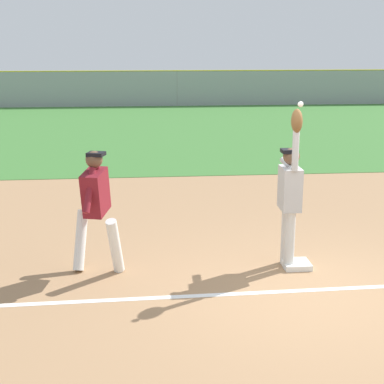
# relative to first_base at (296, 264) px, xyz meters

# --- Properties ---
(ground_plane) EXTENTS (73.60, 73.60, 0.00)m
(ground_plane) POSITION_rel_first_base_xyz_m (-0.11, -0.89, -0.04)
(ground_plane) COLOR #A37A54
(outfield_grass) EXTENTS (49.42, 16.69, 0.01)m
(outfield_grass) POSITION_rel_first_base_xyz_m (-0.11, 14.34, -0.04)
(outfield_grass) COLOR #3D7533
(outfield_grass) RESTS_ON ground_plane
(first_base) EXTENTS (0.38, 0.38, 0.08)m
(first_base) POSITION_rel_first_base_xyz_m (0.00, 0.00, 0.00)
(first_base) COLOR white
(first_base) RESTS_ON ground_plane
(fielder) EXTENTS (0.28, 0.89, 2.28)m
(fielder) POSITION_rel_first_base_xyz_m (-0.12, 0.05, 1.08)
(fielder) COLOR silver
(fielder) RESTS_ON ground_plane
(runner) EXTENTS (0.76, 0.83, 1.72)m
(runner) POSITION_rel_first_base_xyz_m (-2.81, 0.10, 0.96)
(runner) COLOR white
(runner) RESTS_ON ground_plane
(baseball) EXTENTS (0.07, 0.07, 0.07)m
(baseball) POSITION_rel_first_base_xyz_m (-0.11, -0.21, 2.30)
(baseball) COLOR white
(outfield_fence) EXTENTS (49.50, 0.08, 1.84)m
(outfield_fence) POSITION_rel_first_base_xyz_m (-0.11, 22.68, 0.88)
(outfield_fence) COLOR #93999E
(outfield_fence) RESTS_ON ground_plane
(parked_car_white) EXTENTS (4.58, 2.49, 1.25)m
(parked_car_white) POSITION_rel_first_base_xyz_m (-5.40, 25.59, 0.63)
(parked_car_white) COLOR white
(parked_car_white) RESTS_ON ground_plane
(parked_car_red) EXTENTS (4.54, 2.39, 1.25)m
(parked_car_red) POSITION_rel_first_base_xyz_m (-0.89, 25.98, 0.63)
(parked_car_red) COLOR #B21E1E
(parked_car_red) RESTS_ON ground_plane
(parked_car_green) EXTENTS (4.56, 2.45, 1.25)m
(parked_car_green) POSITION_rel_first_base_xyz_m (3.81, 26.17, 0.63)
(parked_car_green) COLOR #1E6B33
(parked_car_green) RESTS_ON ground_plane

